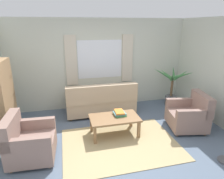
# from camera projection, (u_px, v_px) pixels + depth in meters

# --- Properties ---
(ground_plane) EXTENTS (6.24, 6.24, 0.00)m
(ground_plane) POSITION_uv_depth(u_px,v_px,m) (120.00, 144.00, 4.20)
(ground_plane) COLOR slate
(wall_back) EXTENTS (5.32, 0.12, 2.60)m
(wall_back) POSITION_uv_depth(u_px,v_px,m) (100.00, 64.00, 5.88)
(wall_back) COLOR beige
(wall_back) RESTS_ON ground_plane
(window_with_curtains) EXTENTS (1.98, 0.07, 1.40)m
(window_with_curtains) POSITION_uv_depth(u_px,v_px,m) (100.00, 59.00, 5.76)
(window_with_curtains) COLOR white
(area_rug) EXTENTS (2.40, 1.76, 0.01)m
(area_rug) POSITION_uv_depth(u_px,v_px,m) (120.00, 144.00, 4.20)
(area_rug) COLOR tan
(area_rug) RESTS_ON ground_plane
(couch) EXTENTS (1.90, 0.82, 0.92)m
(couch) POSITION_uv_depth(u_px,v_px,m) (101.00, 101.00, 5.53)
(couch) COLOR tan
(couch) RESTS_ON ground_plane
(armchair_left) EXTENTS (0.87, 0.89, 0.88)m
(armchair_left) POSITION_uv_depth(u_px,v_px,m) (28.00, 142.00, 3.65)
(armchair_left) COLOR gray
(armchair_left) RESTS_ON ground_plane
(armchair_right) EXTENTS (0.97, 0.98, 0.88)m
(armchair_right) POSITION_uv_depth(u_px,v_px,m) (189.00, 115.00, 4.74)
(armchair_right) COLOR gray
(armchair_right) RESTS_ON ground_plane
(coffee_table) EXTENTS (1.10, 0.64, 0.44)m
(coffee_table) POSITION_uv_depth(u_px,v_px,m) (114.00, 119.00, 4.45)
(coffee_table) COLOR olive
(coffee_table) RESTS_ON ground_plane
(book_stack_on_table) EXTENTS (0.27, 0.32, 0.09)m
(book_stack_on_table) POSITION_uv_depth(u_px,v_px,m) (120.00, 113.00, 4.54)
(book_stack_on_table) COLOR #387F4C
(book_stack_on_table) RESTS_ON coffee_table
(potted_plant) EXTENTS (1.11, 1.05, 1.23)m
(potted_plant) POSITION_uv_depth(u_px,v_px,m) (172.00, 88.00, 6.08)
(potted_plant) COLOR #56565B
(potted_plant) RESTS_ON ground_plane
(bookshelf) EXTENTS (0.30, 0.94, 1.72)m
(bookshelf) POSITION_uv_depth(u_px,v_px,m) (5.00, 103.00, 4.32)
(bookshelf) COLOR #A87F56
(bookshelf) RESTS_ON ground_plane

